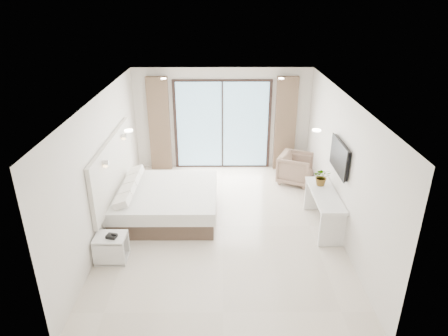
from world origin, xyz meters
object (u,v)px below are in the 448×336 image
(bed, at_px, (165,202))
(console_desk, at_px, (324,202))
(nightstand, at_px, (111,248))
(armchair, at_px, (296,167))

(bed, distance_m, console_desk, 3.32)
(nightstand, height_order, console_desk, console_desk)
(console_desk, height_order, armchair, armchair)
(nightstand, distance_m, console_desk, 4.19)
(bed, xyz_separation_m, nightstand, (-0.76, -1.58, -0.07))
(bed, height_order, armchair, armchair)
(bed, relative_size, nightstand, 3.91)
(nightstand, distance_m, armchair, 5.00)
(console_desk, bearing_deg, bed, 171.57)
(bed, height_order, console_desk, console_desk)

